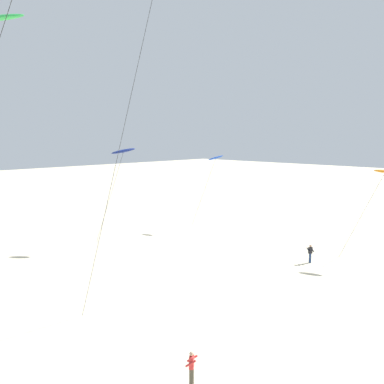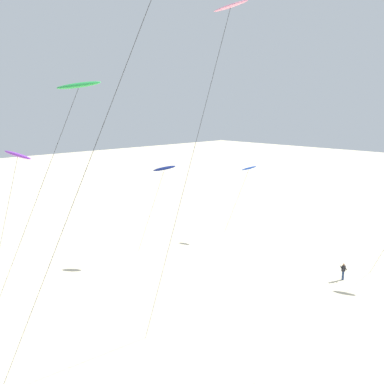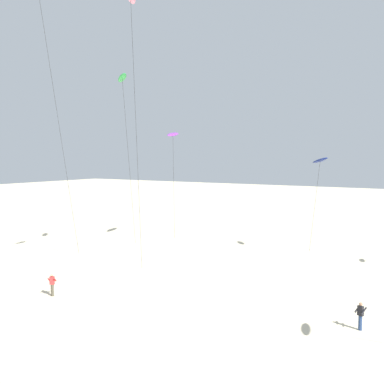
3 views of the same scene
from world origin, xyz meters
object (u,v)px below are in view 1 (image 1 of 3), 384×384
(kite_navy, at_px, (123,152))
(kite_flyer_middle, at_px, (310,253))
(kite_blue, at_px, (215,159))
(kite_flyer_nearest, at_px, (192,368))

(kite_navy, relative_size, kite_flyer_middle, 6.17)
(kite_flyer_middle, bearing_deg, kite_navy, 113.51)
(kite_blue, relative_size, kite_flyer_middle, 5.47)
(kite_flyer_nearest, distance_m, kite_flyer_middle, 21.28)
(kite_navy, xyz_separation_m, kite_flyer_middle, (7.62, -17.52, -8.91))
(kite_navy, bearing_deg, kite_flyer_middle, -66.49)
(kite_blue, xyz_separation_m, kite_flyer_nearest, (-25.96, -21.27, -7.74))
(kite_navy, xyz_separation_m, kite_flyer_nearest, (-13.01, -22.71, -8.91))
(kite_flyer_nearest, height_order, kite_flyer_middle, same)
(kite_blue, height_order, kite_flyer_nearest, kite_blue)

